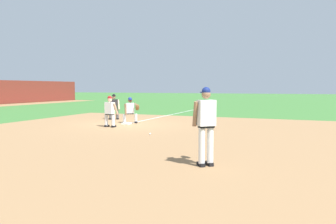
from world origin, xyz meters
TOP-DOWN VIEW (x-y plane):
  - ground_plane at (0.00, 0.00)m, footprint 160.00×160.00m
  - infield_dirt_patch at (-3.46, -2.99)m, footprint 18.00×18.00m
  - foul_line_stripe at (7.53, 0.00)m, footprint 15.05×0.10m
  - first_base_bag at (0.00, 0.00)m, footprint 0.38×0.38m
  - baseball at (-2.82, -2.62)m, footprint 0.07×0.07m
  - pitcher at (-6.88, -5.97)m, footprint 0.85×0.56m
  - first_baseman at (0.46, 0.01)m, footprint 0.77×1.07m
  - baserunner at (-1.31, 0.14)m, footprint 0.48×0.62m
  - umpire at (1.87, 1.86)m, footprint 0.66×0.68m

SIDE VIEW (x-z plane):
  - ground_plane at x=0.00m, z-range 0.00..0.00m
  - infield_dirt_patch at x=-3.46m, z-range 0.00..0.01m
  - foul_line_stripe at x=7.53m, z-range 0.01..0.01m
  - baseball at x=-2.82m, z-range 0.00..0.07m
  - first_base_bag at x=0.00m, z-range 0.00..0.09m
  - first_baseman at x=0.46m, z-range 0.06..1.40m
  - baserunner at x=-1.31m, z-range 0.06..1.52m
  - umpire at x=1.87m, z-range 0.06..1.52m
  - pitcher at x=-6.88m, z-range 0.13..1.99m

